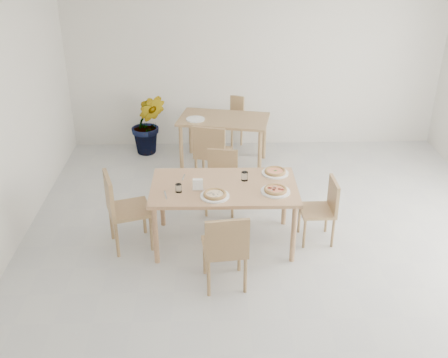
{
  "coord_description": "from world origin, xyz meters",
  "views": [
    {
      "loc": [
        -0.73,
        -4.74,
        3.47
      ],
      "look_at": [
        -0.58,
        0.49,
        0.84
      ],
      "focal_mm": 42.0,
      "sensor_mm": 36.0,
      "label": 1
    }
  ],
  "objects_px": {
    "pizza_margherita": "(275,171)",
    "potted_plant": "(148,124)",
    "plate_margherita": "(275,173)",
    "chair_back_s": "(211,151)",
    "tumbler_b": "(245,176)",
    "napkin_holder": "(198,185)",
    "plate_empty": "(195,119)",
    "plate_pepperoni": "(275,191)",
    "second_table": "(224,124)",
    "pizza_pepperoni": "(276,189)",
    "chair_west": "(121,206)",
    "chair_east": "(324,206)",
    "chair_north": "(222,176)",
    "chair_back_n": "(229,118)",
    "tumbler_a": "(179,188)",
    "main_table": "(224,191)",
    "plate_mushroom": "(215,196)",
    "chair_south": "(226,246)",
    "pizza_mushroom": "(215,194)"
  },
  "relations": [
    {
      "from": "plate_pepperoni",
      "to": "tumbler_b",
      "type": "xyz_separation_m",
      "value": [
        -0.32,
        0.3,
        0.04
      ]
    },
    {
      "from": "pizza_pepperoni",
      "to": "chair_back_n",
      "type": "height_order",
      "value": "chair_back_n"
    },
    {
      "from": "plate_pepperoni",
      "to": "potted_plant",
      "type": "distance_m",
      "value": 3.29
    },
    {
      "from": "chair_north",
      "to": "napkin_holder",
      "type": "bearing_deg",
      "value": -98.38
    },
    {
      "from": "pizza_pepperoni",
      "to": "potted_plant",
      "type": "relative_size",
      "value": 0.29
    },
    {
      "from": "chair_north",
      "to": "tumbler_b",
      "type": "relative_size",
      "value": 7.81
    },
    {
      "from": "pizza_pepperoni",
      "to": "second_table",
      "type": "bearing_deg",
      "value": 102.1
    },
    {
      "from": "potted_plant",
      "to": "tumbler_b",
      "type": "bearing_deg",
      "value": -61.29
    },
    {
      "from": "chair_west",
      "to": "pizza_margherita",
      "type": "relative_size",
      "value": 3.64
    },
    {
      "from": "plate_pepperoni",
      "to": "tumbler_b",
      "type": "distance_m",
      "value": 0.44
    },
    {
      "from": "main_table",
      "to": "plate_mushroom",
      "type": "relative_size",
      "value": 5.23
    },
    {
      "from": "tumbler_b",
      "to": "second_table",
      "type": "height_order",
      "value": "tumbler_b"
    },
    {
      "from": "chair_east",
      "to": "second_table",
      "type": "height_order",
      "value": "chair_east"
    },
    {
      "from": "main_table",
      "to": "chair_east",
      "type": "height_order",
      "value": "chair_east"
    },
    {
      "from": "plate_pepperoni",
      "to": "chair_back_s",
      "type": "height_order",
      "value": "chair_back_s"
    },
    {
      "from": "plate_empty",
      "to": "plate_pepperoni",
      "type": "bearing_deg",
      "value": -68.04
    },
    {
      "from": "main_table",
      "to": "pizza_mushroom",
      "type": "relative_size",
      "value": 5.74
    },
    {
      "from": "plate_mushroom",
      "to": "pizza_margherita",
      "type": "height_order",
      "value": "pizza_margherita"
    },
    {
      "from": "pizza_margherita",
      "to": "chair_back_n",
      "type": "bearing_deg",
      "value": 99.54
    },
    {
      "from": "plate_margherita",
      "to": "potted_plant",
      "type": "height_order",
      "value": "potted_plant"
    },
    {
      "from": "pizza_margherita",
      "to": "potted_plant",
      "type": "xyz_separation_m",
      "value": [
        -1.75,
        2.35,
        -0.28
      ]
    },
    {
      "from": "plate_mushroom",
      "to": "napkin_holder",
      "type": "height_order",
      "value": "napkin_holder"
    },
    {
      "from": "chair_back_s",
      "to": "chair_back_n",
      "type": "height_order",
      "value": "chair_back_s"
    },
    {
      "from": "plate_margherita",
      "to": "chair_back_n",
      "type": "distance_m",
      "value": 2.68
    },
    {
      "from": "tumbler_b",
      "to": "chair_back_n",
      "type": "distance_m",
      "value": 2.8
    },
    {
      "from": "main_table",
      "to": "chair_back_n",
      "type": "distance_m",
      "value": 2.93
    },
    {
      "from": "chair_east",
      "to": "chair_back_n",
      "type": "relative_size",
      "value": 0.93
    },
    {
      "from": "chair_back_n",
      "to": "plate_mushroom",
      "type": "bearing_deg",
      "value": -65.62
    },
    {
      "from": "plate_pepperoni",
      "to": "second_table",
      "type": "relative_size",
      "value": 0.22
    },
    {
      "from": "tumbler_b",
      "to": "chair_back_s",
      "type": "height_order",
      "value": "chair_back_s"
    },
    {
      "from": "tumbler_a",
      "to": "chair_back_n",
      "type": "xyz_separation_m",
      "value": [
        0.67,
        3.05,
        -0.31
      ]
    },
    {
      "from": "chair_north",
      "to": "chair_west",
      "type": "height_order",
      "value": "chair_west"
    },
    {
      "from": "main_table",
      "to": "plate_mushroom",
      "type": "distance_m",
      "value": 0.29
    },
    {
      "from": "chair_west",
      "to": "pizza_mushroom",
      "type": "distance_m",
      "value": 1.11
    },
    {
      "from": "chair_west",
      "to": "chair_east",
      "type": "relative_size",
      "value": 1.18
    },
    {
      "from": "chair_back_s",
      "to": "potted_plant",
      "type": "relative_size",
      "value": 0.92
    },
    {
      "from": "pizza_mushroom",
      "to": "napkin_holder",
      "type": "bearing_deg",
      "value": 140.19
    },
    {
      "from": "plate_margherita",
      "to": "chair_back_n",
      "type": "relative_size",
      "value": 0.37
    },
    {
      "from": "chair_east",
      "to": "tumbler_b",
      "type": "height_order",
      "value": "tumbler_b"
    },
    {
      "from": "chair_north",
      "to": "chair_back_n",
      "type": "relative_size",
      "value": 0.94
    },
    {
      "from": "tumbler_b",
      "to": "napkin_holder",
      "type": "xyz_separation_m",
      "value": [
        -0.53,
        -0.23,
        0.01
      ]
    },
    {
      "from": "chair_west",
      "to": "potted_plant",
      "type": "height_order",
      "value": "potted_plant"
    },
    {
      "from": "pizza_pepperoni",
      "to": "napkin_holder",
      "type": "xyz_separation_m",
      "value": [
        -0.85,
        0.07,
        0.03
      ]
    },
    {
      "from": "tumbler_b",
      "to": "napkin_holder",
      "type": "relative_size",
      "value": 0.75
    },
    {
      "from": "tumbler_b",
      "to": "main_table",
      "type": "bearing_deg",
      "value": -150.96
    },
    {
      "from": "tumbler_b",
      "to": "plate_empty",
      "type": "bearing_deg",
      "value": 106.85
    },
    {
      "from": "main_table",
      "to": "napkin_holder",
      "type": "relative_size",
      "value": 12.26
    },
    {
      "from": "tumbler_b",
      "to": "potted_plant",
      "type": "xyz_separation_m",
      "value": [
        -1.38,
        2.51,
        -0.3
      ]
    },
    {
      "from": "chair_south",
      "to": "tumbler_b",
      "type": "height_order",
      "value": "chair_south"
    },
    {
      "from": "plate_margherita",
      "to": "chair_back_s",
      "type": "height_order",
      "value": "chair_back_s"
    }
  ]
}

